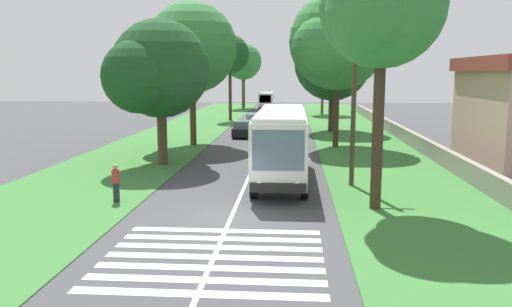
% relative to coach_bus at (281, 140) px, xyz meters
% --- Properties ---
extents(ground, '(160.00, 160.00, 0.00)m').
position_rel_coach_bus_xyz_m(ground, '(-7.37, 1.80, -2.15)').
color(ground, '#424244').
extents(grass_verge_left, '(120.00, 8.00, 0.04)m').
position_rel_coach_bus_xyz_m(grass_verge_left, '(7.63, 10.00, -2.13)').
color(grass_verge_left, '#387533').
rests_on(grass_verge_left, ground).
extents(grass_verge_right, '(120.00, 8.00, 0.04)m').
position_rel_coach_bus_xyz_m(grass_verge_right, '(7.63, -6.40, -2.13)').
color(grass_verge_right, '#387533').
rests_on(grass_verge_right, ground).
extents(centre_line, '(110.00, 0.16, 0.01)m').
position_rel_coach_bus_xyz_m(centre_line, '(7.63, 1.80, -2.14)').
color(centre_line, silver).
rests_on(centre_line, ground).
extents(coach_bus, '(11.16, 2.62, 3.73)m').
position_rel_coach_bus_xyz_m(coach_bus, '(0.00, 0.00, 0.00)').
color(coach_bus, silver).
rests_on(coach_bus, ground).
extents(zebra_crossing, '(5.85, 6.80, 0.01)m').
position_rel_coach_bus_xyz_m(zebra_crossing, '(-11.62, 1.80, -2.14)').
color(zebra_crossing, silver).
rests_on(zebra_crossing, ground).
extents(trailing_car_0, '(4.30, 1.78, 1.43)m').
position_rel_coach_bus_xyz_m(trailing_car_0, '(18.72, 3.79, -1.48)').
color(trailing_car_0, black).
rests_on(trailing_car_0, ground).
extents(trailing_car_1, '(4.30, 1.78, 1.43)m').
position_rel_coach_bus_xyz_m(trailing_car_1, '(26.69, 3.41, -1.48)').
color(trailing_car_1, '#B7A893').
rests_on(trailing_car_1, ground).
extents(trailing_car_2, '(4.30, 1.78, 1.43)m').
position_rel_coach_bus_xyz_m(trailing_car_2, '(35.24, 0.27, -1.48)').
color(trailing_car_2, gold).
rests_on(trailing_car_2, ground).
extents(trailing_car_3, '(4.30, 1.78, 1.43)m').
position_rel_coach_bus_xyz_m(trailing_car_3, '(43.44, 0.09, -1.48)').
color(trailing_car_3, '#B7A893').
rests_on(trailing_car_3, ground).
extents(trailing_minibus_0, '(6.00, 2.14, 2.53)m').
position_rel_coach_bus_xyz_m(trailing_minibus_0, '(54.87, 3.72, -0.60)').
color(trailing_minibus_0, silver).
rests_on(trailing_minibus_0, ground).
extents(roadside_tree_left_0, '(5.57, 4.55, 10.03)m').
position_rel_coach_bus_xyz_m(roadside_tree_left_0, '(34.26, 7.02, 5.49)').
color(roadside_tree_left_0, '#3D2D1E').
rests_on(roadside_tree_left_0, grass_verge_left).
extents(roadside_tree_left_1, '(7.66, 6.03, 8.84)m').
position_rel_coach_bus_xyz_m(roadside_tree_left_1, '(4.30, 7.62, 3.54)').
color(roadside_tree_left_1, '#4C3826').
rests_on(roadside_tree_left_1, grass_verge_left).
extents(roadside_tree_left_2, '(8.53, 7.01, 10.97)m').
position_rel_coach_bus_xyz_m(roadside_tree_left_2, '(12.75, 7.43, 5.19)').
color(roadside_tree_left_2, '#4C3826').
rests_on(roadside_tree_left_2, grass_verge_left).
extents(roadside_tree_left_3, '(7.22, 5.72, 10.18)m').
position_rel_coach_bus_xyz_m(roadside_tree_left_3, '(54.64, 7.49, 5.02)').
color(roadside_tree_left_3, brown).
rests_on(roadside_tree_left_3, grass_verge_left).
extents(roadside_tree_right_0, '(8.69, 7.26, 11.55)m').
position_rel_coach_bus_xyz_m(roadside_tree_right_0, '(12.78, -3.66, 5.62)').
color(roadside_tree_right_0, '#3D2D1E').
rests_on(roadside_tree_right_0, grass_verge_right).
extents(roadside_tree_right_1, '(8.43, 7.26, 10.21)m').
position_rel_coach_bus_xyz_m(roadside_tree_right_1, '(23.27, -4.12, 4.29)').
color(roadside_tree_right_1, '#3D2D1E').
rests_on(roadside_tree_right_1, grass_verge_right).
extents(roadside_tree_right_2, '(6.14, 5.00, 10.77)m').
position_rel_coach_bus_xyz_m(roadside_tree_right_2, '(-5.37, -3.95, 5.98)').
color(roadside_tree_right_2, '#3D2D1E').
rests_on(roadside_tree_right_2, grass_verge_right).
extents(roadside_tree_right_3, '(6.13, 5.36, 9.15)m').
position_rel_coach_bus_xyz_m(roadside_tree_right_3, '(43.53, -4.35, 4.23)').
color(roadside_tree_right_3, brown).
rests_on(roadside_tree_right_3, grass_verge_right).
extents(utility_pole, '(0.24, 1.40, 8.26)m').
position_rel_coach_bus_xyz_m(utility_pole, '(-1.05, -3.57, 2.17)').
color(utility_pole, '#473828').
rests_on(utility_pole, grass_verge_right).
extents(roadside_wall, '(70.00, 0.40, 1.09)m').
position_rel_coach_bus_xyz_m(roadside_wall, '(12.63, -9.80, -1.56)').
color(roadside_wall, gray).
rests_on(roadside_wall, grass_verge_right).
extents(pedestrian, '(0.34, 0.34, 1.69)m').
position_rel_coach_bus_xyz_m(pedestrian, '(-5.23, 7.11, -1.24)').
color(pedestrian, '#26262D').
rests_on(pedestrian, grass_verge_left).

